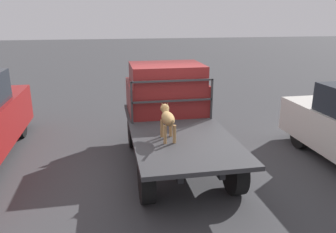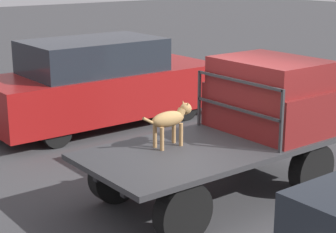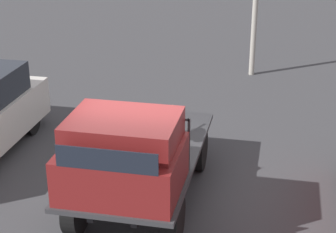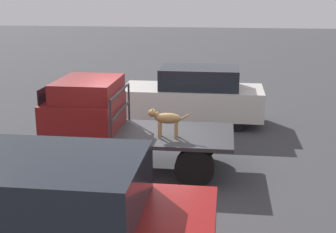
% 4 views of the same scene
% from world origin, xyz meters
% --- Properties ---
extents(ground_plane, '(80.00, 80.00, 0.00)m').
position_xyz_m(ground_plane, '(0.00, 0.00, 0.00)').
color(ground_plane, '#38383A').
extents(flatbed_truck, '(4.15, 1.93, 0.88)m').
position_xyz_m(flatbed_truck, '(0.00, 0.00, 0.63)').
color(flatbed_truck, black).
rests_on(flatbed_truck, ground).
extents(truck_cab, '(1.53, 1.81, 1.16)m').
position_xyz_m(truck_cab, '(1.23, 0.00, 1.43)').
color(truck_cab, maroon).
rests_on(truck_cab, flatbed_truck).
extents(truck_headboard, '(0.04, 1.81, 0.92)m').
position_xyz_m(truck_headboard, '(0.43, 0.00, 1.49)').
color(truck_headboard, '#2D2D30').
rests_on(truck_headboard, flatbed_truck).
extents(dog, '(0.91, 0.23, 0.65)m').
position_xyz_m(dog, '(-0.61, 0.31, 1.29)').
color(dog, '#9E7547').
rests_on(dog, flatbed_truck).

